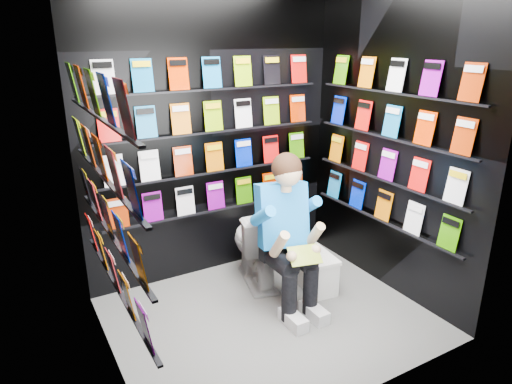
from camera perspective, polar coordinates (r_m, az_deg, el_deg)
floor at (r=3.82m, az=1.64°, el=-15.40°), size 2.40×2.40×0.00m
wall_back at (r=4.13m, az=-5.47°, el=6.90°), size 2.40×0.04×2.60m
wall_front at (r=2.52m, az=13.84°, el=-1.56°), size 2.40×0.04×2.60m
wall_left at (r=2.86m, az=-19.13°, el=0.40°), size 0.04×2.00×2.60m
wall_right at (r=4.01m, az=16.69°, el=5.83°), size 0.04×2.00×2.60m
comics_back at (r=4.10m, az=-5.30°, el=6.90°), size 2.10×0.06×1.37m
comics_left at (r=2.86m, az=-18.56°, el=0.59°), size 0.06×1.70×1.37m
comics_right at (r=3.99m, az=16.39°, el=5.86°), size 0.06×1.70×1.37m
toilet at (r=4.15m, az=0.11°, el=-6.56°), size 0.59×0.83×0.73m
longbox at (r=4.17m, az=7.53°, el=-9.98°), size 0.27×0.43×0.31m
longbox_lid at (r=4.09m, az=7.63°, el=-7.91°), size 0.30×0.46×0.03m
reader at (r=3.69m, az=3.06°, el=-3.01°), size 0.70×0.88×1.43m
held_comic at (r=3.51m, az=6.11°, el=-7.85°), size 0.27×0.20×0.10m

